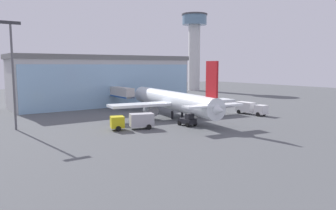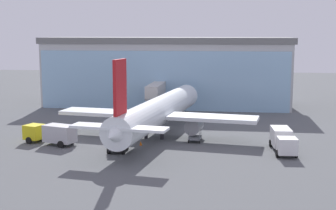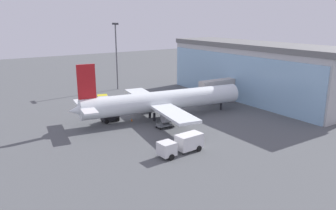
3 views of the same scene
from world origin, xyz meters
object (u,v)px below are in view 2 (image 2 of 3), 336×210
Objects in this scene: fuel_truck at (283,140)px; baggage_cart at (195,138)px; catering_truck at (51,133)px; safety_cone_wingtip at (71,132)px; airplane at (158,112)px; safety_cone_nose at (141,143)px; pushback_tug at (118,144)px; jet_bridge at (158,90)px.

fuel_truck is 2.59× the size of baggage_cart.
catering_truck is 1.03× the size of fuel_truck.
airplane is at bearing 1.42° from safety_cone_wingtip.
safety_cone_wingtip is at bearing 153.35° from safety_cone_nose.
airplane reaches higher than pushback_tug.
fuel_truck is 17.96m from safety_cone_nose.
jet_bridge is at bearing -2.99° from pushback_tug.
fuel_truck is at bearing -3.24° from safety_cone_nose.
jet_bridge is at bearing 93.07° from safety_cone_nose.
safety_cone_wingtip is at bearing 154.87° from jet_bridge.
pushback_tug is at bearing -45.86° from safety_cone_wingtip.
safety_cone_nose is (2.21, 3.65, -0.70)m from pushback_tug.
jet_bridge is 28.14m from catering_truck.
catering_truck reaches higher than safety_cone_nose.
airplane is at bearing -170.11° from jet_bridge.
airplane is 6.81m from baggage_cart.
safety_cone_nose is at bearing -26.65° from safety_cone_wingtip.
airplane is 4.81× the size of catering_truck.
safety_cone_wingtip is at bearing 83.96° from baggage_cart.
airplane is at bearing 63.52° from baggage_cart.
catering_truck is at bearing -94.51° from safety_cone_wingtip.
fuel_truck is at bearing -12.85° from safety_cone_wingtip.
pushback_tug is (-20.11, -2.64, -0.49)m from fuel_truck.
baggage_cart is 11.25m from pushback_tug.
pushback_tug is (-9.06, -6.65, 0.47)m from baggage_cart.
fuel_truck is 20.28m from pushback_tug.
fuel_truck reaches higher than safety_cone_wingtip.
safety_cone_nose is (-1.48, -5.95, -3.21)m from airplane.
fuel_truck is (16.42, -6.96, -2.02)m from airplane.
safety_cone_wingtip is (-18.07, 2.63, -0.23)m from baggage_cart.
baggage_cart is 0.88× the size of pushback_tug.
pushback_tug is (-3.69, -9.60, -2.51)m from airplane.
catering_truck is at bearing -93.59° from fuel_truck.
jet_bridge is 1.74× the size of catering_truck.
airplane is 17.94m from fuel_truck.
baggage_cart is (-11.04, 4.01, -0.97)m from fuel_truck.
pushback_tug is at bearing 179.85° from jet_bridge.
baggage_cart is at bearing -55.01° from pushback_tug.
fuel_truck reaches higher than pushback_tug.
safety_cone_wingtip is (-9.87, -19.63, -3.85)m from jet_bridge.
airplane is at bearing -116.08° from fuel_truck.
safety_cone_nose is at bearing -157.90° from catering_truck.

